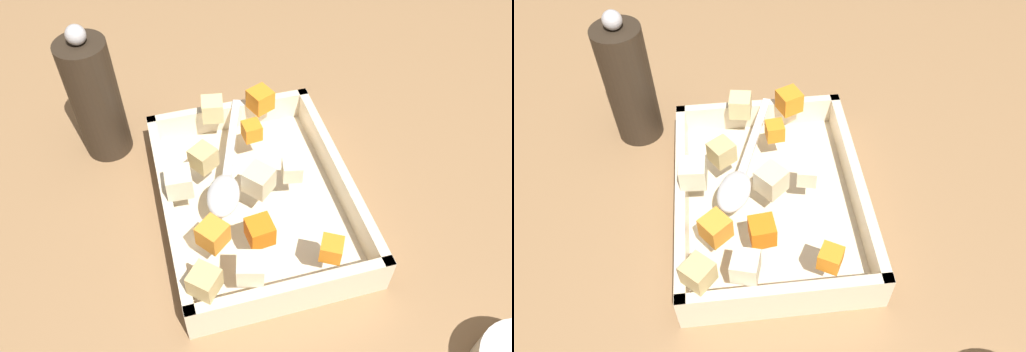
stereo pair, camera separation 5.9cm
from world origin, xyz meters
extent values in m
plane|color=#936D47|center=(0.00, 0.00, 0.00)|extent=(4.00, 4.00, 0.00)
cube|color=beige|center=(-0.01, 0.00, 0.01)|extent=(0.29, 0.22, 0.01)
cube|color=beige|center=(-0.01, -0.11, 0.03)|extent=(0.29, 0.01, 0.04)
cube|color=beige|center=(-0.01, 0.11, 0.03)|extent=(0.29, 0.01, 0.04)
cube|color=beige|center=(-0.15, 0.00, 0.03)|extent=(0.01, 0.22, 0.04)
cube|color=beige|center=(0.13, 0.00, 0.03)|extent=(0.01, 0.22, 0.04)
cube|color=orange|center=(-0.09, 0.02, 0.07)|extent=(0.03, 0.03, 0.03)
cube|color=orange|center=(-0.08, 0.07, 0.07)|extent=(0.04, 0.04, 0.03)
cube|color=orange|center=(0.11, -0.04, 0.07)|extent=(0.04, 0.04, 0.03)
cube|color=orange|center=(-0.13, -0.05, 0.07)|extent=(0.03, 0.03, 0.02)
cube|color=orange|center=(0.06, -0.01, 0.07)|extent=(0.02, 0.02, 0.02)
cube|color=beige|center=(-0.01, -0.04, 0.07)|extent=(0.03, 0.03, 0.02)
cube|color=tan|center=(0.03, 0.05, 0.07)|extent=(0.04, 0.04, 0.03)
cube|color=#E0CC89|center=(0.11, 0.03, 0.07)|extent=(0.03, 0.03, 0.03)
cube|color=beige|center=(-0.02, 0.00, 0.07)|extent=(0.04, 0.04, 0.03)
cube|color=beige|center=(0.00, 0.09, 0.07)|extent=(0.03, 0.03, 0.03)
cube|color=tan|center=(-0.13, 0.09, 0.07)|extent=(0.04, 0.04, 0.03)
cube|color=beige|center=(-0.13, 0.04, 0.07)|extent=(0.03, 0.03, 0.03)
ellipsoid|color=silver|center=(-0.03, 0.04, 0.06)|extent=(0.07, 0.05, 0.02)
cube|color=silver|center=(0.07, 0.01, 0.06)|extent=(0.14, 0.05, 0.01)
cylinder|color=#2D2319|center=(0.15, 0.17, 0.08)|extent=(0.06, 0.06, 0.17)
sphere|color=#B7B7BC|center=(0.15, 0.17, 0.18)|extent=(0.02, 0.02, 0.02)
camera|label=1|loc=(-0.38, 0.10, 0.51)|focal=35.30mm
camera|label=2|loc=(-0.39, 0.04, 0.51)|focal=35.30mm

